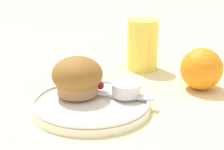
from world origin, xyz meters
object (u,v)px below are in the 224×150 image
object	(u,v)px
muffin	(77,77)
juice_glass	(142,44)
butter_knife	(111,94)
orange_fruit	(201,69)

from	to	relation	value
muffin	juice_glass	bearing A→B (deg)	97.46
muffin	butter_knife	size ratio (longest dim) A/B	0.60
muffin	orange_fruit	size ratio (longest dim) A/B	1.09
muffin	butter_knife	bearing A→B (deg)	33.88
muffin	orange_fruit	xyz separation A→B (m)	(0.14, 0.22, -0.01)
juice_glass	orange_fruit	bearing A→B (deg)	-9.15
butter_knife	orange_fruit	distance (m)	0.20
muffin	orange_fruit	distance (m)	0.26
butter_knife	juice_glass	size ratio (longest dim) A/B	1.33
muffin	butter_knife	distance (m)	0.07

